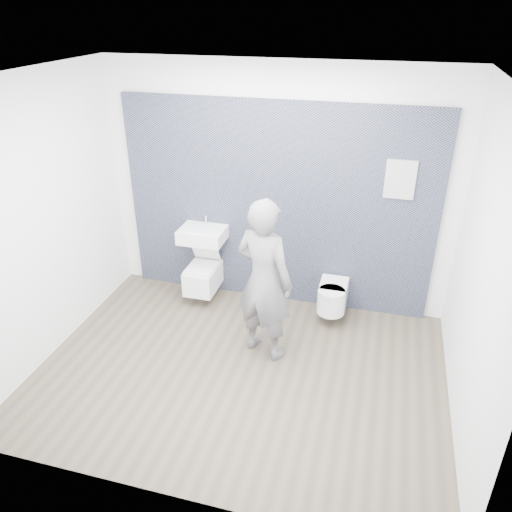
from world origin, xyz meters
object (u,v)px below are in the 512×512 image
(washbasin, at_px, (202,234))
(toilet_square, at_px, (203,276))
(toilet_rounded, at_px, (332,296))
(visitor, at_px, (264,280))

(washbasin, height_order, toilet_square, washbasin)
(toilet_rounded, bearing_deg, visitor, -127.42)
(washbasin, xyz_separation_m, visitor, (0.98, -0.87, 0.01))
(washbasin, bearing_deg, toilet_square, -90.00)
(toilet_square, bearing_deg, washbasin, 90.00)
(toilet_square, bearing_deg, toilet_rounded, -0.78)
(washbasin, bearing_deg, visitor, -41.70)
(toilet_rounded, height_order, visitor, visitor)
(washbasin, distance_m, toilet_square, 0.54)
(washbasin, distance_m, toilet_rounded, 1.68)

